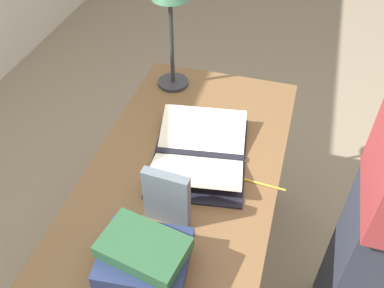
% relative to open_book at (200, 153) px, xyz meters
% --- Properties ---
extents(ground_plane, '(12.00, 12.00, 0.00)m').
position_rel_open_book_xyz_m(ground_plane, '(-0.06, 0.04, -0.76)').
color(ground_plane, gray).
extents(reading_desk, '(1.22, 0.68, 0.74)m').
position_rel_open_book_xyz_m(reading_desk, '(-0.06, 0.04, -0.14)').
color(reading_desk, brown).
rests_on(reading_desk, ground_plane).
extents(open_book, '(0.49, 0.40, 0.07)m').
position_rel_open_book_xyz_m(open_book, '(0.00, 0.00, 0.00)').
color(open_book, black).
rests_on(open_book, reading_desk).
extents(book_stack_tall, '(0.23, 0.26, 0.15)m').
position_rel_open_book_xyz_m(book_stack_tall, '(-0.50, 0.02, 0.05)').
color(book_stack_tall, brown).
rests_on(book_stack_tall, reading_desk).
extents(book_standing_upright, '(0.04, 0.15, 0.21)m').
position_rel_open_book_xyz_m(book_standing_upright, '(-0.30, 0.02, 0.08)').
color(book_standing_upright, slate).
rests_on(book_standing_upright, reading_desk).
extents(reading_lamp, '(0.14, 0.14, 0.47)m').
position_rel_open_book_xyz_m(reading_lamp, '(0.41, 0.24, 0.33)').
color(reading_lamp, '#2D2D33').
rests_on(reading_lamp, reading_desk).
extents(coffee_mug, '(0.08, 0.10, 0.10)m').
position_rel_open_book_xyz_m(coffee_mug, '(-0.27, 0.01, 0.03)').
color(coffee_mug, '#4C7F5B').
rests_on(coffee_mug, reading_desk).
extents(pencil, '(0.02, 0.18, 0.01)m').
position_rel_open_book_xyz_m(pencil, '(-0.07, -0.24, -0.02)').
color(pencil, gold).
rests_on(pencil, reading_desk).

